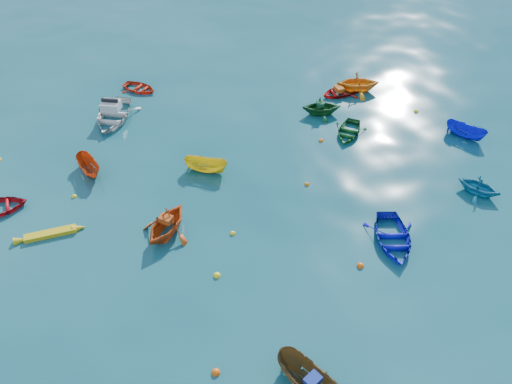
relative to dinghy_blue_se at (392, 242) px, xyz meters
name	(u,v)px	position (x,y,z in m)	size (l,w,h in m)	color
ground	(296,259)	(-5.12, 0.97, 0.00)	(160.00, 160.00, 0.00)	#0A414A
dinghy_blue_se	(392,242)	(0.00, 0.00, 0.00)	(2.65, 3.70, 0.77)	#0E12B7
dinghy_orange_w	(168,233)	(-10.52, 5.28, 0.00)	(2.72, 3.15, 1.66)	#BF4512
sampan_yellow_mid	(206,171)	(-6.93, 9.31, 0.00)	(1.02, 2.72, 1.05)	gold
dinghy_green_e	(348,134)	(2.97, 9.20, 0.00)	(2.11, 2.96, 0.61)	#12511E
dinghy_cyan_se	(477,193)	(6.69, 1.19, 0.00)	(2.06, 2.39, 1.26)	#187399
sampan_orange_n	(91,172)	(-13.39, 12.02, 0.00)	(1.01, 2.67, 1.03)	#BB3F11
dinghy_green_n	(321,114)	(2.48, 12.03, 0.00)	(2.29, 2.66, 1.40)	#114B1C
dinghy_red_ne	(340,94)	(5.05, 13.79, 0.00)	(2.05, 2.87, 0.59)	red
sampan_blue_far	(464,137)	(9.81, 5.88, 0.00)	(1.01, 2.68, 1.04)	#0F16BD
dinghy_red_far	(140,90)	(-8.35, 20.32, 0.00)	(1.93, 2.70, 0.56)	red
dinghy_orange_far	(357,91)	(6.46, 13.67, 0.00)	(2.72, 3.16, 1.66)	orange
kayak_yellow	(51,235)	(-16.21, 7.59, 0.00)	(0.48, 3.34, 0.32)	gold
motorboat_white	(114,119)	(-10.92, 17.21, 0.00)	(3.14, 4.39, 1.51)	silver
tarp_blue_a	(313,380)	(-7.66, -5.38, 0.79)	(0.64, 0.49, 0.31)	navy
tarp_orange_a	(166,219)	(-10.48, 5.31, 0.99)	(0.67, 0.51, 0.32)	#B34412
tarp_green_b	(320,104)	(2.39, 12.06, 0.84)	(0.60, 0.45, 0.29)	#114727
tarp_orange_b	(339,89)	(4.95, 13.79, 0.47)	(0.70, 0.53, 0.34)	#BE5213
buoy_or_a	(216,373)	(-10.91, -3.17, 0.00)	(0.37, 0.37, 0.37)	#E3530C
buoy_ye_a	(233,234)	(-7.39, 3.84, 0.00)	(0.30, 0.30, 0.30)	yellow
buoy_or_b	(360,266)	(-2.40, -0.74, 0.00)	(0.37, 0.37, 0.37)	#E4550C
buoy_ye_b	(74,197)	(-14.63, 10.17, 0.00)	(0.29, 0.29, 0.29)	yellow
buoy_or_c	(211,161)	(-6.33, 10.18, 0.00)	(0.29, 0.29, 0.29)	#D1640B
buoy_ye_c	(217,276)	(-9.13, 1.54, 0.00)	(0.36, 0.36, 0.36)	yellow
buoy_or_d	(307,185)	(-1.94, 5.77, 0.00)	(0.30, 0.30, 0.30)	#D36A0B
buoy_or_e	(321,141)	(0.95, 9.25, 0.00)	(0.32, 0.32, 0.32)	orange
buoy_ye_e	(416,112)	(8.79, 9.61, 0.00)	(0.34, 0.34, 0.34)	yellow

